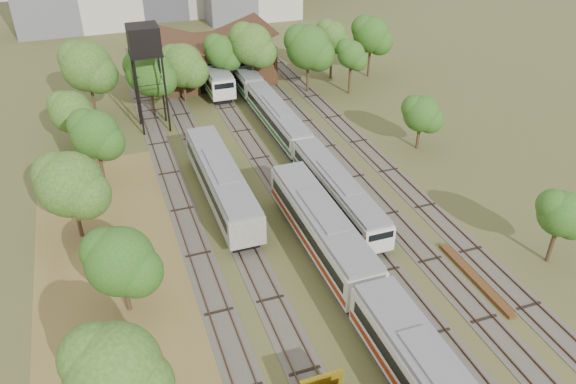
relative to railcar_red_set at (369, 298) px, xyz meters
name	(u,v)px	position (x,y,z in m)	size (l,w,h in m)	color
ground	(437,375)	(2.00, -6.05, -2.14)	(240.00, 240.00, 0.00)	#475123
dry_grass_patch	(141,358)	(-16.00, 1.95, -2.12)	(14.00, 60.00, 0.04)	brown
tracks	(294,188)	(1.33, 18.95, -2.10)	(24.60, 80.00, 0.19)	#4C473D
railcar_red_set	(369,298)	(0.00, 0.00, 0.00)	(3.27, 34.58, 4.05)	black
railcar_green_set	(277,118)	(4.00, 31.88, -0.37)	(2.71, 52.08, 3.35)	black
railcar_rear	(210,72)	(0.00, 49.47, -0.09)	(3.13, 16.08, 3.87)	black
old_grey_coach	(221,182)	(-6.00, 19.07, 0.04)	(3.22, 18.00, 3.99)	black
water_tower	(144,43)	(-9.65, 37.97, 8.36)	(3.60, 3.60, 12.44)	black
rail_pile_near	(475,278)	(10.00, 1.07, -1.99)	(0.61, 9.21, 0.31)	brown
rail_pile_far	(477,278)	(10.20, 1.06, -2.00)	(0.52, 8.31, 0.27)	brown
maintenance_shed	(213,60)	(1.00, 51.93, 0.77)	(16.45, 11.55, 7.58)	#3C2316
tree_band_left	(90,219)	(-17.83, 12.28, 3.00)	(8.20, 55.17, 8.11)	#382616
tree_band_far	(227,54)	(1.31, 44.13, 3.92)	(44.70, 9.54, 9.63)	#382616
tree_band_right	(426,114)	(17.35, 21.36, 2.61)	(4.29, 42.72, 7.36)	#382616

